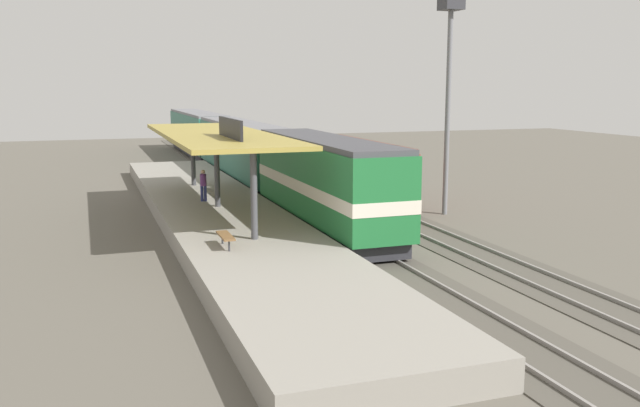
{
  "coord_description": "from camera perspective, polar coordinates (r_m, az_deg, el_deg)",
  "views": [
    {
      "loc": [
        -10.96,
        -34.49,
        7.11
      ],
      "look_at": [
        -1.38,
        -6.86,
        2.0
      ],
      "focal_mm": 38.24,
      "sensor_mm": 36.0,
      "label": 1
    }
  ],
  "objects": [
    {
      "name": "platform_bench",
      "position": [
        26.55,
        -7.91,
        -2.72
      ],
      "size": [
        0.44,
        1.7,
        0.5
      ],
      "color": "#333338",
      "rests_on": "platform"
    },
    {
      "name": "platform",
      "position": [
        35.7,
        -8.53,
        -0.95
      ],
      "size": [
        6.0,
        44.0,
        0.9
      ],
      "primitive_type": "cube",
      "color": "gray",
      "rests_on": "ground"
    },
    {
      "name": "ground_plane",
      "position": [
        37.52,
        1.44,
        -1.01
      ],
      "size": [
        120.0,
        120.0,
        0.0
      ],
      "primitive_type": "plane",
      "color": "#5B564C"
    },
    {
      "name": "passenger_carriage_rear",
      "position": [
        70.64,
        -10.21,
        5.87
      ],
      "size": [
        2.9,
        20.0,
        4.24
      ],
      "color": "#28282D",
      "rests_on": "track_near"
    },
    {
      "name": "locomotive",
      "position": [
        33.05,
        0.44,
        1.74
      ],
      "size": [
        2.93,
        14.43,
        4.44
      ],
      "color": "#28282D",
      "rests_on": "track_near"
    },
    {
      "name": "track_near",
      "position": [
        36.87,
        -1.47,
        -1.16
      ],
      "size": [
        3.2,
        110.0,
        0.16
      ],
      "color": "#4E4941",
      "rests_on": "ground"
    },
    {
      "name": "track_far",
      "position": [
        38.49,
        5.07,
        -0.72
      ],
      "size": [
        3.2,
        110.0,
        0.16
      ],
      "color": "#4E4941",
      "rests_on": "ground"
    },
    {
      "name": "passenger_carriage_front",
      "position": [
        50.27,
        -6.47,
        4.38
      ],
      "size": [
        2.9,
        20.0,
        4.24
      ],
      "color": "#28282D",
      "rests_on": "track_near"
    },
    {
      "name": "person_waiting",
      "position": [
        37.18,
        -9.74,
        1.65
      ],
      "size": [
        0.34,
        0.34,
        1.71
      ],
      "color": "navy",
      "rests_on": "platform"
    },
    {
      "name": "light_mast",
      "position": [
        37.91,
        10.77,
        11.69
      ],
      "size": [
        1.1,
        1.1,
        11.7
      ],
      "color": "slate",
      "rests_on": "ground"
    },
    {
      "name": "station_canopy",
      "position": [
        35.07,
        -8.67,
        5.59
      ],
      "size": [
        5.2,
        18.0,
        4.7
      ],
      "color": "#47474C",
      "rests_on": "platform"
    },
    {
      "name": "freight_car",
      "position": [
        41.84,
        2.86,
        2.85
      ],
      "size": [
        2.8,
        12.0,
        3.54
      ],
      "color": "#28282D",
      "rests_on": "track_far"
    }
  ]
}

